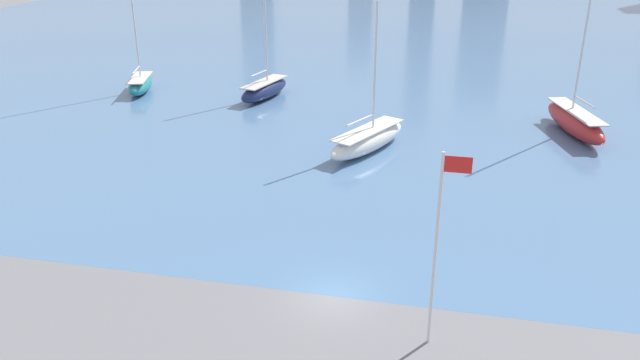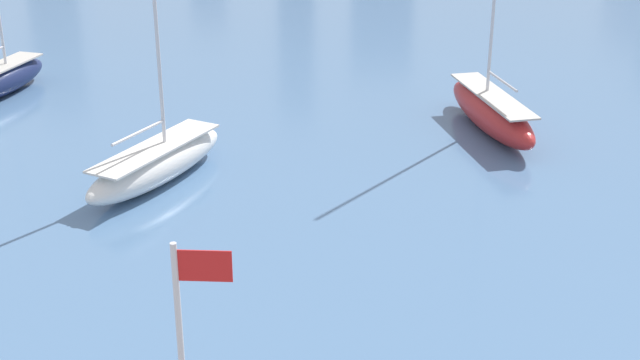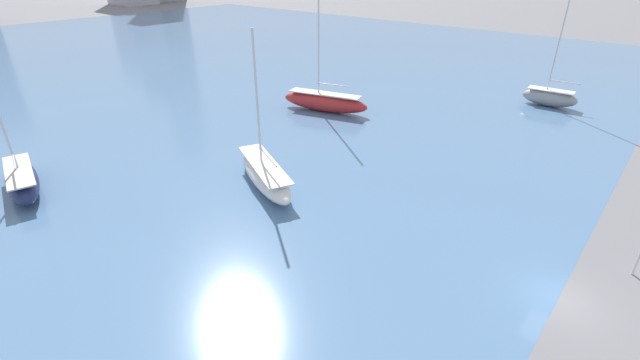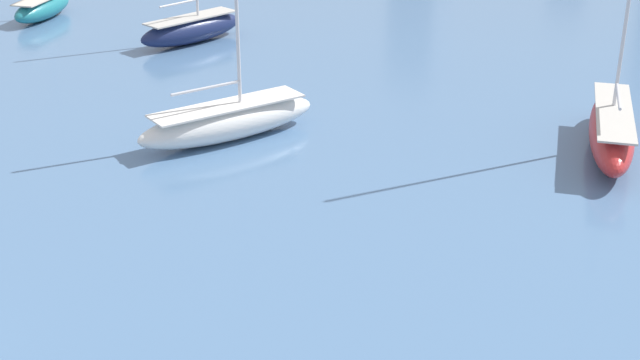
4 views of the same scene
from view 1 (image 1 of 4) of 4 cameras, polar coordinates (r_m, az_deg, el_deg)
The scene contains 7 objects.
ground_plane at distance 32.46m, azimuth 1.22°, elevation -10.57°, with size 500.00×500.00×0.00m, color slate.
harbor_water at distance 98.34m, azimuth 9.41°, elevation 12.20°, with size 180.00×140.00×0.00m.
flag_pole at distance 27.11m, azimuth 10.71°, elevation -5.74°, with size 1.24×0.14×9.26m.
sailboat_teal at distance 71.92m, azimuth -16.12°, elevation 8.49°, with size 4.10×7.39×15.87m.
sailboat_red at distance 59.83m, azimuth 22.27°, elevation 5.01°, with size 4.93×10.79×16.56m.
sailboat_white at distance 51.47m, azimuth 4.39°, elevation 3.72°, with size 6.36×10.07×12.01m.
sailboat_navy at distance 66.95m, azimuth -5.09°, elevation 8.28°, with size 4.14×8.75×13.20m.
Camera 1 is at (5.14, -26.55, 17.96)m, focal length 35.00 mm.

